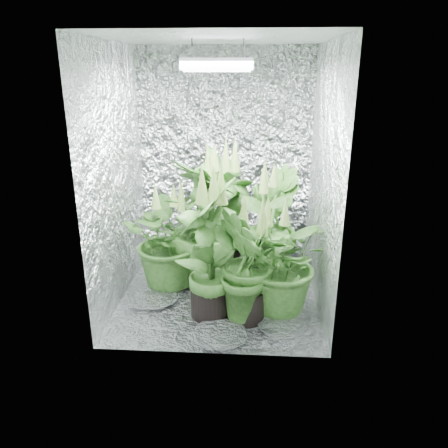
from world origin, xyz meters
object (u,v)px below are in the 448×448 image
Objects in this scene: plant_d at (203,225)px; plant_g at (247,266)px; circulation_fan at (284,251)px; plant_b at (224,213)px; plant_e at (277,262)px; grow_lamp at (218,65)px; plant_f at (211,250)px; plant_c at (272,225)px; plant_a at (171,239)px.

plant_g is (0.38, -0.58, -0.10)m from plant_d.
circulation_fan is (0.34, 0.92, -0.27)m from plant_g.
plant_e is at bearing -58.72° from plant_b.
grow_lamp reaches higher than plant_d.
plant_e is 0.95× the size of plant_g.
grow_lamp reaches higher than plant_f.
plant_e is (0.44, -0.72, -0.14)m from plant_b.
plant_b reaches higher than plant_g.
circulation_fan is (0.13, 0.16, -0.32)m from plant_c.
plant_f is at bearing 170.64° from plant_g.
plant_d is (-0.16, -0.23, -0.03)m from plant_b.
grow_lamp is at bearing -92.09° from plant_b.
plant_d is 1.28× the size of plant_e.
plant_e is at bearing 22.77° from plant_g.
plant_c reaches higher than plant_g.
plant_a is at bearing -162.56° from plant_c.
plant_b is 1.34× the size of plant_e.
plant_b is 0.85m from plant_g.
plant_d is 0.55m from plant_f.
plant_c is 1.16× the size of plant_e.
plant_a is 1.01× the size of plant_g.
circulation_fan is (0.58, 0.57, -1.65)m from grow_lamp.
plant_a is 0.83× the size of plant_f.
plant_f reaches higher than plant_d.
plant_b is at bearing 36.37° from plant_a.
plant_f is 1.22× the size of plant_g.
plant_e is (0.60, -0.49, -0.10)m from plant_d.
plant_b reaches higher than plant_d.
grow_lamp is 1.45m from plant_a.
plant_c is 0.67m from plant_e.
plant_g reaches higher than plant_e.
plant_b is 0.85m from plant_e.
circulation_fan is at bearing 55.16° from plant_f.
plant_a is at bearing 161.95° from grow_lamp.
plant_g is (0.27, -0.04, -0.10)m from plant_f.
plant_g is (0.65, -0.49, -0.01)m from plant_a.
circulation_fan is at bearing 50.74° from plant_c.
plant_a is at bearing 143.12° from plant_g.
grow_lamp is 1.45m from plant_g.
grow_lamp reaches higher than plant_e.
plant_f reaches higher than circulation_fan.
plant_c is at bearing 56.23° from plant_f.
plant_c is (0.44, 0.41, -1.33)m from grow_lamp.
plant_d reaches higher than circulation_fan.
plant_c is at bearing 90.91° from plant_e.
plant_e is 0.78× the size of plant_f.
grow_lamp is 1.23× the size of circulation_fan.
plant_b is 1.16× the size of plant_c.
plant_d is 1.22× the size of plant_g.
plant_f is (-0.05, -0.77, -0.04)m from plant_b.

